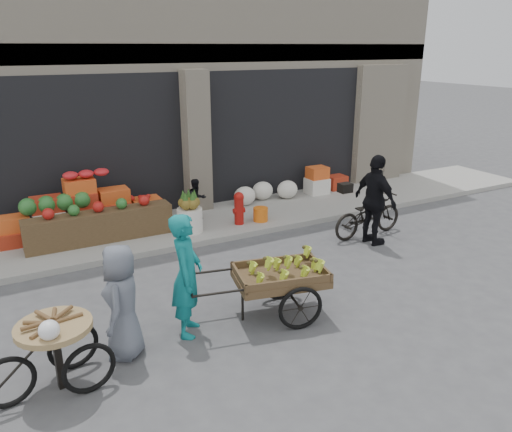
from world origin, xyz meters
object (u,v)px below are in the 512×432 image
orange_bucket (261,214)px  cyclist (375,200)px  seated_person (197,200)px  banana_cart (277,274)px  vendor_grey (122,302)px  tricycle_cart (56,345)px  pineapple_bin (190,220)px  fire_hydrant (239,207)px  bicycle (368,215)px  vendor_woman (187,275)px

orange_bucket → cyclist: 2.53m
seated_person → banana_cart: (-0.43, -4.17, 0.08)m
vendor_grey → cyclist: size_ratio=0.83×
tricycle_cart → cyclist: cyclist is taller
pineapple_bin → orange_bucket: pineapple_bin is taller
fire_hydrant → banana_cart: 3.70m
fire_hydrant → banana_cart: (-1.13, -3.52, 0.16)m
tricycle_cart → bicycle: size_ratio=0.85×
banana_cart → vendor_grey: vendor_grey is taller
pineapple_bin → banana_cart: banana_cart is taller
seated_person → tricycle_cart: 5.61m
bicycle → seated_person: bearing=49.4°
orange_bucket → banana_cart: size_ratio=0.14×
orange_bucket → cyclist: cyclist is taller
orange_bucket → banana_cart: banana_cart is taller
pineapple_bin → vendor_grey: bearing=-122.5°
vendor_grey → vendor_woman: bearing=124.3°
vendor_woman → cyclist: bearing=-44.0°
vendor_woman → fire_hydrant: bearing=-7.0°
bicycle → cyclist: bearing=150.8°
fire_hydrant → orange_bucket: bearing=-5.7°
fire_hydrant → tricycle_cart: (-4.17, -3.76, 0.06)m
tricycle_cart → cyclist: size_ratio=0.81×
pineapple_bin → seated_person: seated_person is taller
banana_cart → bicycle: (3.31, 1.92, -0.21)m
fire_hydrant → seated_person: (-0.70, 0.65, 0.08)m
pineapple_bin → bicycle: bearing=-26.7°
vendor_woman → vendor_grey: size_ratio=1.15×
pineapple_bin → orange_bucket: (1.60, -0.10, -0.10)m
banana_cart → tricycle_cart: (-3.04, -0.24, -0.10)m
pineapple_bin → fire_hydrant: size_ratio=0.73×
orange_bucket → tricycle_cart: tricycle_cart is taller
bicycle → vendor_woman: bearing=108.0°
orange_bucket → bicycle: 2.29m
seated_person → banana_cart: seated_person is taller
fire_hydrant → seated_person: size_ratio=0.76×
seated_person → banana_cart: 4.19m
vendor_grey → orange_bucket: bearing=159.3°
vendor_woman → cyclist: cyclist is taller
orange_bucket → banana_cart: (-1.63, -3.47, 0.39)m
vendor_woman → bicycle: 4.95m
vendor_woman → tricycle_cart: vendor_woman is taller
fire_hydrant → seated_person: bearing=137.1°
seated_person → vendor_woman: 4.36m
seated_person → vendor_grey: size_ratio=0.62×
tricycle_cart → fire_hydrant: bearing=33.5°
fire_hydrant → vendor_woman: (-2.43, -3.34, 0.36)m
cyclist → banana_cart: bearing=113.3°
pineapple_bin → bicycle: 3.67m
pineapple_bin → cyclist: bearing=-33.7°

